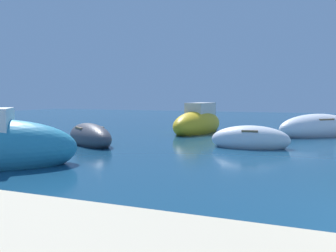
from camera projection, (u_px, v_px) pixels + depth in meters
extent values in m
ellipsoid|color=#3F3F47|center=(90.00, 137.00, 15.82)|extent=(3.87, 3.37, 1.14)
cube|color=brown|center=(90.00, 128.00, 15.79)|extent=(1.24, 1.28, 0.08)
ellipsoid|color=gold|center=(198.00, 125.00, 20.67)|extent=(2.28, 5.07, 1.58)
cube|color=beige|center=(201.00, 109.00, 20.95)|extent=(1.23, 2.22, 0.74)
ellipsoid|color=white|center=(250.00, 140.00, 14.75)|extent=(3.19, 1.58, 1.14)
cube|color=brown|center=(250.00, 130.00, 14.71)|extent=(0.72, 1.07, 0.08)
ellipsoid|color=white|center=(317.00, 128.00, 18.94)|extent=(4.43, 4.47, 1.46)
cube|color=brown|center=(317.00, 119.00, 18.90)|extent=(1.58, 1.58, 0.08)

